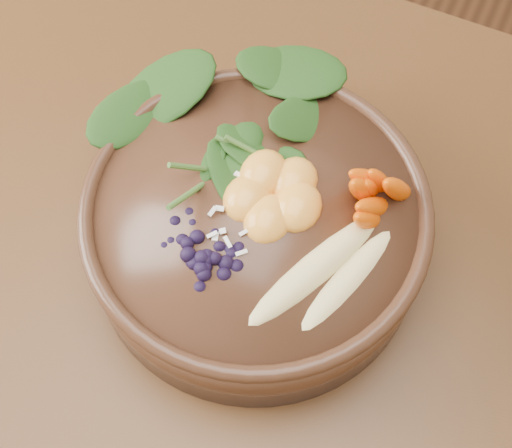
# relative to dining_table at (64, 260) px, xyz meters

# --- Properties ---
(ground) EXTENTS (4.00, 4.00, 0.00)m
(ground) POSITION_rel_dining_table_xyz_m (0.00, 0.00, -0.66)
(ground) COLOR #381E0F
(ground) RESTS_ON ground
(dining_table) EXTENTS (1.60, 0.90, 0.75)m
(dining_table) POSITION_rel_dining_table_xyz_m (0.00, 0.00, 0.00)
(dining_table) COLOR #331C0C
(dining_table) RESTS_ON ground
(stoneware_bowl) EXTENTS (0.42, 0.42, 0.09)m
(stoneware_bowl) POSITION_rel_dining_table_xyz_m (0.21, 0.06, 0.14)
(stoneware_bowl) COLOR #422819
(stoneware_bowl) RESTS_ON dining_table
(kale_heap) EXTENTS (0.27, 0.26, 0.05)m
(kale_heap) POSITION_rel_dining_table_xyz_m (0.19, 0.14, 0.20)
(kale_heap) COLOR #1D4213
(kale_heap) RESTS_ON stoneware_bowl
(carrot_cluster) EXTENTS (0.09, 0.09, 0.09)m
(carrot_cluster) POSITION_rel_dining_table_xyz_m (0.30, 0.12, 0.22)
(carrot_cluster) COLOR #E85400
(carrot_cluster) RESTS_ON stoneware_bowl
(banana_halves) EXTENTS (0.11, 0.17, 0.03)m
(banana_halves) POSITION_rel_dining_table_xyz_m (0.30, 0.03, 0.19)
(banana_halves) COLOR #E0CC84
(banana_halves) RESTS_ON stoneware_bowl
(mandarin_cluster) EXTENTS (0.13, 0.13, 0.04)m
(mandarin_cluster) POSITION_rel_dining_table_xyz_m (0.22, 0.08, 0.20)
(mandarin_cluster) COLOR orange
(mandarin_cluster) RESTS_ON stoneware_bowl
(blueberry_pile) EXTENTS (0.18, 0.16, 0.04)m
(blueberry_pile) POSITION_rel_dining_table_xyz_m (0.19, 0.00, 0.20)
(blueberry_pile) COLOR black
(blueberry_pile) RESTS_ON stoneware_bowl
(coconut_flakes) EXTENTS (0.12, 0.11, 0.01)m
(coconut_flakes) POSITION_rel_dining_table_xyz_m (0.20, 0.04, 0.18)
(coconut_flakes) COLOR white
(coconut_flakes) RESTS_ON stoneware_bowl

